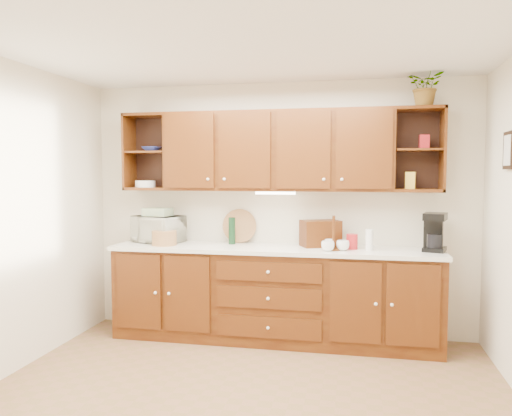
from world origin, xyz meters
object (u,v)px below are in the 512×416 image
at_px(potted_plant, 427,86).
at_px(microwave, 158,229).
at_px(coffee_maker, 434,233).
at_px(bread_box, 320,233).

bearing_deg(potted_plant, microwave, 179.62).
bearing_deg(coffee_maker, potted_plant, -179.07).
xyz_separation_m(microwave, coffee_maker, (2.78, -0.04, 0.03)).
xyz_separation_m(microwave, bread_box, (1.71, 0.03, -0.01)).
xyz_separation_m(bread_box, potted_plant, (0.97, -0.05, 1.40)).
height_order(bread_box, potted_plant, potted_plant).
distance_m(bread_box, coffee_maker, 1.07).
relative_size(microwave, potted_plant, 1.37).
distance_m(microwave, potted_plant, 3.02).
relative_size(coffee_maker, potted_plant, 0.97).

